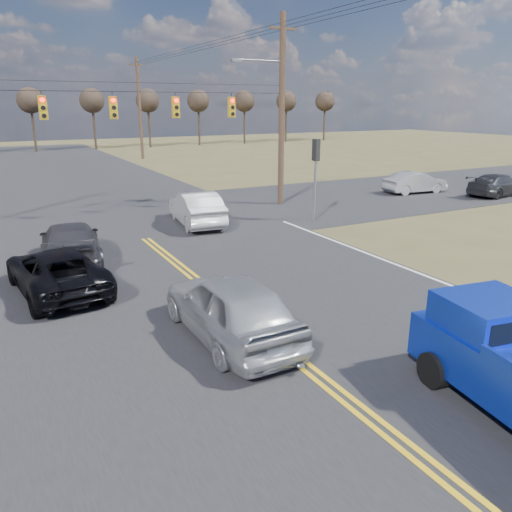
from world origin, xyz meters
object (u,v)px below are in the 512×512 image
silver_suv (230,307)px  cross_car_east_far (498,185)px  white_car_queue (196,208)px  cross_car_east_near (415,183)px  black_suv (57,271)px  dgrey_car_queue (70,243)px

silver_suv → cross_car_east_far: size_ratio=1.03×
white_car_queue → cross_car_east_near: size_ratio=1.17×
cross_car_east_near → black_suv: bearing=115.2°
silver_suv → black_suv: (-3.26, 5.27, -0.14)m
white_car_queue → cross_car_east_far: 19.36m
black_suv → dgrey_car_queue: (0.84, 2.95, 0.05)m
black_suv → cross_car_east_near: size_ratio=1.18×
black_suv → cross_car_east_near: (22.51, 7.90, 0.00)m
silver_suv → dgrey_car_queue: bearing=-74.2°
silver_suv → white_car_queue: (3.71, 11.57, -0.03)m
silver_suv → white_car_queue: bearing=-108.3°
silver_suv → cross_car_east_near: bearing=-146.1°
black_suv → dgrey_car_queue: bearing=-112.5°
silver_suv → dgrey_car_queue: 8.57m
black_suv → white_car_queue: (6.97, 6.30, 0.12)m
dgrey_car_queue → cross_car_east_near: dgrey_car_queue is taller
dgrey_car_queue → cross_car_east_far: (25.43, 1.81, -0.05)m
white_car_queue → dgrey_car_queue: size_ratio=0.97×
white_car_queue → dgrey_car_queue: 6.98m
white_car_queue → dgrey_car_queue: white_car_queue is taller
white_car_queue → cross_car_east_far: white_car_queue is taller
black_suv → cross_car_east_far: size_ratio=1.05×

